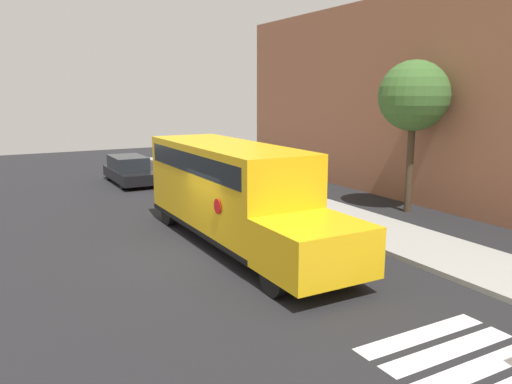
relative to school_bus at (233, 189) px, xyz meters
The scene contains 6 objects.
ground_plane 2.41m from the school_bus, 70.49° to the right, with size 60.00×60.00×0.00m, color black.
sidewalk_strip 5.33m from the school_bus, 83.98° to the left, with size 44.00×3.00×0.15m.
building_backdrop 11.85m from the school_bus, 87.37° to the left, with size 32.00×4.00×9.15m.
school_bus is the anchor object (origin of this frame).
parked_car 12.56m from the school_bus, behind, with size 4.77×1.82×1.47m.
tree_near_sidewalk 8.74m from the school_bus, 92.54° to the left, with size 2.81×2.81×6.14m.
Camera 1 is at (13.68, -5.52, 4.89)m, focal length 35.00 mm.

